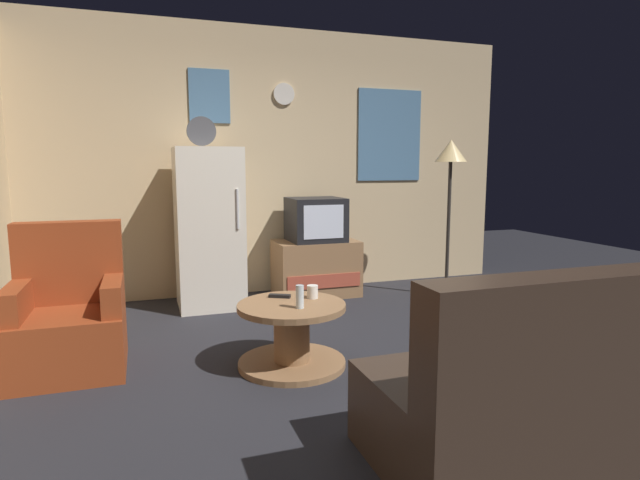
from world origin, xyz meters
name	(u,v)px	position (x,y,z in m)	size (l,w,h in m)	color
ground_plane	(372,371)	(0.00, 0.00, 0.00)	(12.00, 12.00, 0.00)	#232328
wall_with_art	(278,162)	(0.01, 2.45, 1.37)	(5.20, 0.12, 2.73)	#D1B284
fridge	(209,228)	(-0.79, 1.97, 0.75)	(0.60, 0.62, 1.77)	silver
tv_stand	(316,268)	(0.30, 2.05, 0.28)	(0.84, 0.53, 0.57)	#8E6642
crt_tv	(316,219)	(0.30, 2.05, 0.79)	(0.54, 0.51, 0.44)	black
standing_lamp	(451,163)	(1.57, 1.60, 1.36)	(0.32, 0.32, 1.59)	#332D28
coffee_table	(292,335)	(-0.47, 0.26, 0.22)	(0.72, 0.72, 0.43)	#8E6642
wine_glass	(300,297)	(-0.45, 0.14, 0.51)	(0.05, 0.05, 0.15)	silver
mug_ceramic_white	(312,292)	(-0.29, 0.35, 0.48)	(0.08, 0.08, 0.09)	silver
remote_control	(280,296)	(-0.50, 0.44, 0.44)	(0.15, 0.04, 0.02)	black
armchair	(69,319)	(-1.86, 0.70, 0.34)	(0.68, 0.68, 0.96)	maroon
couch	(559,392)	(0.39, -1.19, 0.31)	(1.70, 0.80, 0.92)	#38281E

